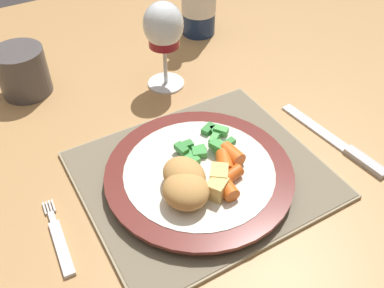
# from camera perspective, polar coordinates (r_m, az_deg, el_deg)

# --- Properties ---
(dining_table) EXTENTS (1.45, 0.99, 0.74)m
(dining_table) POSITION_cam_1_polar(r_m,az_deg,el_deg) (0.83, -5.25, 2.29)
(dining_table) COLOR #AD7F4C
(dining_table) RESTS_ON ground
(placemat) EXTENTS (0.34, 0.29, 0.01)m
(placemat) POSITION_cam_1_polar(r_m,az_deg,el_deg) (0.62, 1.38, -4.08)
(placemat) COLOR gray
(placemat) RESTS_ON dining_table
(dinner_plate) EXTENTS (0.27, 0.27, 0.02)m
(dinner_plate) POSITION_cam_1_polar(r_m,az_deg,el_deg) (0.61, 0.96, -4.07)
(dinner_plate) COLOR silver
(dinner_plate) RESTS_ON placemat
(breaded_croquettes) EXTENTS (0.08, 0.10, 0.04)m
(breaded_croquettes) POSITION_cam_1_polar(r_m,az_deg,el_deg) (0.56, -0.92, -5.22)
(breaded_croquettes) COLOR tan
(breaded_croquettes) RESTS_ON dinner_plate
(green_beans_pile) EXTENTS (0.09, 0.10, 0.02)m
(green_beans_pile) POSITION_cam_1_polar(r_m,az_deg,el_deg) (0.62, 2.11, -0.14)
(green_beans_pile) COLOR #338438
(green_beans_pile) RESTS_ON dinner_plate
(glazed_carrots) EXTENTS (0.07, 0.08, 0.02)m
(glazed_carrots) POSITION_cam_1_polar(r_m,az_deg,el_deg) (0.59, 4.82, -3.33)
(glazed_carrots) COLOR #CC5119
(glazed_carrots) RESTS_ON dinner_plate
(fork) EXTENTS (0.02, 0.13, 0.01)m
(fork) POSITION_cam_1_polar(r_m,az_deg,el_deg) (0.58, -17.22, -12.32)
(fork) COLOR silver
(fork) RESTS_ON dining_table
(table_knife) EXTENTS (0.04, 0.20, 0.01)m
(table_knife) POSITION_cam_1_polar(r_m,az_deg,el_deg) (0.71, 19.14, -0.04)
(table_knife) COLOR silver
(table_knife) RESTS_ON dining_table
(wine_glass) EXTENTS (0.07, 0.07, 0.16)m
(wine_glass) POSITION_cam_1_polar(r_m,az_deg,el_deg) (0.75, -3.83, 14.96)
(wine_glass) COLOR silver
(wine_glass) RESTS_ON dining_table
(roast_potatoes) EXTENTS (0.07, 0.05, 0.03)m
(roast_potatoes) POSITION_cam_1_polar(r_m,az_deg,el_deg) (0.57, 2.89, -5.26)
(roast_potatoes) COLOR #DBB256
(roast_potatoes) RESTS_ON dinner_plate
(drinking_cup) EXTENTS (0.09, 0.09, 0.08)m
(drinking_cup) POSITION_cam_1_polar(r_m,az_deg,el_deg) (0.82, -21.70, 9.10)
(drinking_cup) COLOR #4C4747
(drinking_cup) RESTS_ON dining_table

